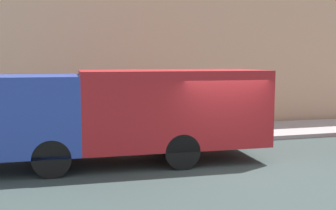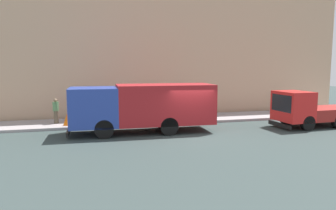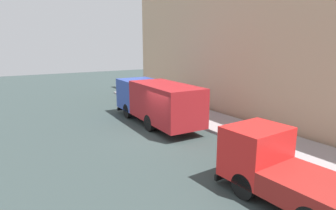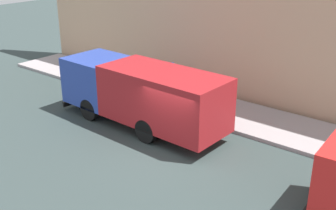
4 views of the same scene
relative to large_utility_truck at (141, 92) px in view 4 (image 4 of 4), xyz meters
name	(u,v)px [view 4 (image 4 of 4)]	position (x,y,z in m)	size (l,w,h in m)	color
ground	(170,152)	(-1.19, -2.53, -1.58)	(80.00, 80.00, 0.00)	#313E3D
sidewalk	(231,114)	(3.48, -2.53, -1.50)	(3.32, 30.00, 0.16)	#9C9496
building_facade	(261,0)	(5.64, -2.53, 3.51)	(0.50, 30.00, 10.19)	tan
large_utility_truck	(141,92)	(0.00, 0.00, 0.00)	(2.70, 8.28, 2.76)	#2740A1
pedestrian_walking	(144,73)	(3.35, 2.80, -0.54)	(0.44, 0.44, 1.67)	brown
pedestrian_standing	(115,67)	(3.35, 5.05, -0.58)	(0.42, 0.42, 1.60)	brown
pedestrian_third	(145,72)	(3.50, 2.85, -0.53)	(0.52, 0.52, 1.70)	brown
traffic_cone_orange	(114,81)	(2.53, 4.32, -1.05)	(0.52, 0.52, 0.74)	orange
street_sign_post	(171,81)	(2.15, 0.05, -0.06)	(0.44, 0.08, 2.28)	#4C5156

